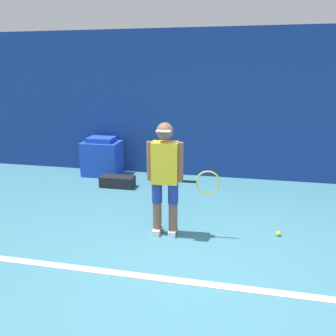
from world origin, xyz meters
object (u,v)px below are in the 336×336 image
(covered_chair, at_px, (102,157))
(equipment_bag, at_px, (117,181))
(tennis_ball, at_px, (278,233))
(tennis_player, at_px, (166,175))

(covered_chair, xyz_separation_m, equipment_bag, (0.58, -0.68, -0.28))
(tennis_ball, relative_size, covered_chair, 0.08)
(tennis_player, bearing_deg, tennis_ball, 6.18)
(equipment_bag, bearing_deg, tennis_ball, -26.93)
(tennis_ball, distance_m, covered_chair, 4.04)
(covered_chair, bearing_deg, tennis_ball, -31.86)
(covered_chair, bearing_deg, equipment_bag, -49.68)
(covered_chair, height_order, equipment_bag, covered_chair)
(tennis_player, xyz_separation_m, tennis_ball, (1.52, 0.25, -0.82))
(tennis_ball, bearing_deg, covered_chair, 148.14)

